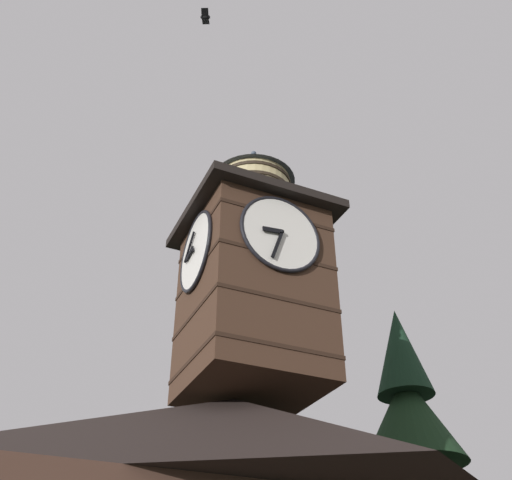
% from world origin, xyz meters
% --- Properties ---
extents(clock_tower, '(3.89, 3.89, 7.69)m').
position_xyz_m(clock_tower, '(0.79, -1.81, 10.39)').
color(clock_tower, '#422B1E').
rests_on(clock_tower, building_main).
extents(pine_tree_behind, '(5.03, 5.03, 16.78)m').
position_xyz_m(pine_tree_behind, '(-0.68, -6.55, 6.54)').
color(pine_tree_behind, '#473323').
rests_on(pine_tree_behind, ground_plane).
extents(flying_bird_high, '(0.43, 0.60, 0.17)m').
position_xyz_m(flying_bird_high, '(3.17, -0.03, 17.72)').
color(flying_bird_high, black).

